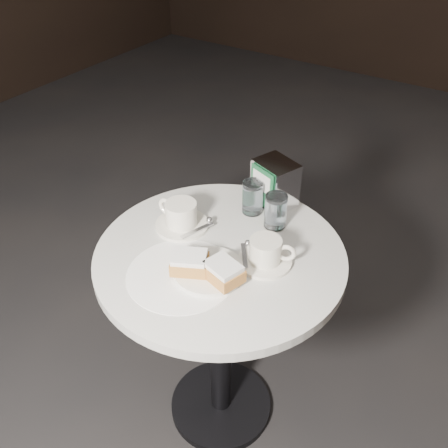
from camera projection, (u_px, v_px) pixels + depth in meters
ground at (221, 406)px, 1.83m from camera, size 7.00×7.00×0.00m
cafe_table at (220, 302)px, 1.50m from camera, size 0.70×0.70×0.74m
sugar_spill at (182, 274)px, 1.31m from camera, size 0.31×0.31×0.00m
beignet_plate at (207, 269)px, 1.29m from camera, size 0.22×0.22×0.06m
coffee_cup_left at (181, 216)px, 1.46m from camera, size 0.17×0.17×0.08m
coffee_cup_right at (266, 253)px, 1.33m from camera, size 0.19×0.19×0.08m
water_glass_left at (253, 198)px, 1.51m from camera, size 0.07×0.07×0.10m
water_glass_right at (276, 211)px, 1.45m from camera, size 0.07×0.07×0.11m
napkin_dispenser at (275, 183)px, 1.53m from camera, size 0.15×0.14×0.15m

